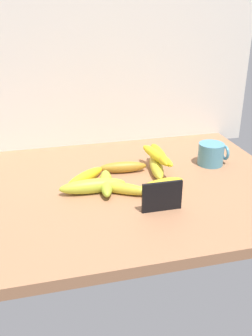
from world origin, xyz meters
TOP-DOWN VIEW (x-y plane):
  - counter_top at (0.00, 0.00)cm, footprint 110.00×76.00cm
  - back_wall at (0.00, 39.00)cm, footprint 130.00×2.00cm
  - chalkboard_sign at (10.55, -16.89)cm, footprint 11.00×1.80cm
  - coffee_mug at (37.11, 8.42)cm, footprint 10.18×8.68cm
  - banana_0 at (-5.70, -2.47)cm, footprint 19.48×4.57cm
  - banana_1 at (16.89, 6.83)cm, footprint 7.45×19.17cm
  - banana_2 at (-1.39, -1.06)cm, footprint 6.54×16.85cm
  - banana_3 at (14.07, -6.22)cm, footprint 15.87×7.01cm
  - banana_4 at (-6.70, 5.05)cm, footprint 14.29×12.74cm
  - banana_5 at (6.22, 9.28)cm, footprint 15.83×5.15cm
  - banana_6 at (1.88, -4.64)cm, footprint 17.71×12.63cm
  - banana_7 at (18.13, 7.96)cm, footprint 4.40×17.87cm
  - banana_8 at (17.17, 7.20)cm, footprint 6.95×18.76cm

SIDE VIEW (x-z plane):
  - counter_top at x=0.00cm, z-range 0.00..3.00cm
  - banana_6 at x=1.88cm, z-range 3.00..6.38cm
  - banana_4 at x=-6.70cm, z-range 3.00..6.42cm
  - banana_5 at x=6.22cm, z-range 3.00..6.65cm
  - banana_3 at x=14.07cm, z-range 3.00..6.75cm
  - banana_2 at x=-1.39cm, z-range 3.00..6.92cm
  - banana_1 at x=16.89cm, z-range 3.00..7.02cm
  - banana_0 at x=-5.70cm, z-range 3.00..7.33cm
  - coffee_mug at x=37.11cm, z-range 3.00..10.52cm
  - chalkboard_sign at x=10.55cm, z-range 2.66..11.06cm
  - banana_8 at x=17.17cm, z-range 7.02..10.30cm
  - banana_7 at x=18.13cm, z-range 7.02..10.39cm
  - back_wall at x=0.00cm, z-range 0.00..70.00cm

